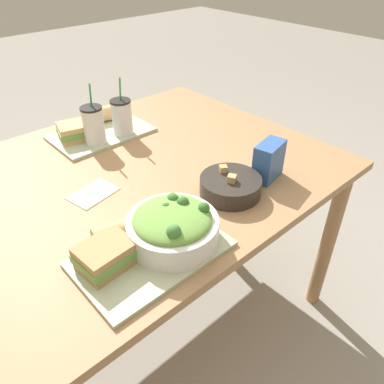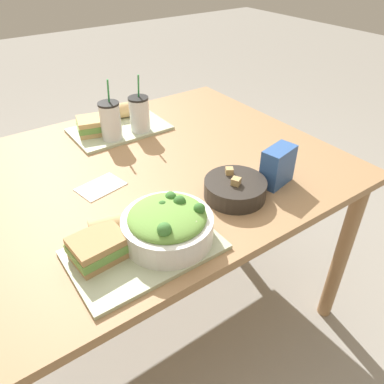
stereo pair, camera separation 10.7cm
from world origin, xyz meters
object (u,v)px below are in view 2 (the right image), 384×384
Objects in this scene: sandwich_far at (95,125)px; drink_cup_red at (140,115)px; baguette_far at (125,110)px; napkin_folded at (101,187)px; baguette_near at (117,226)px; drink_cup_dark at (111,122)px; chip_bag at (278,166)px; soup_bowl at (235,188)px; salad_bowl at (168,224)px; sandwich_near at (99,247)px.

sandwich_far is 0.19m from drink_cup_red.
baguette_far is 0.74× the size of napkin_folded.
drink_cup_red is (0.37, 0.54, 0.03)m from baguette_near.
drink_cup_dark is at bearing 57.32° from napkin_folded.
soup_bowl is at bearing 161.55° from chip_bag.
soup_bowl reaches higher than baguette_far.
drink_cup_red is at bearing 92.21° from soup_bowl.
salad_bowl is 1.89× the size of chip_bag.
soup_bowl is 1.36× the size of sandwich_near.
sandwich_near is at bearing -113.78° from napkin_folded.
soup_bowl reaches higher than sandwich_near.
salad_bowl reaches higher than soup_bowl.
baguette_far is 0.93× the size of chip_bag.
napkin_folded is (-0.33, 0.30, -0.03)m from soup_bowl.
sandwich_near is 0.97× the size of baguette_near.
drink_cup_red is (-0.02, 0.58, 0.05)m from soup_bowl.
salad_bowl reaches higher than napkin_folded.
drink_cup_dark reaches higher than salad_bowl.
salad_bowl is at bearing -116.36° from baguette_near.
salad_bowl is 0.69m from drink_cup_red.
baguette_far is at bearing 54.07° from sandwich_near.
sandwich_far is (-0.18, 0.67, 0.01)m from soup_bowl.
soup_bowl reaches higher than napkin_folded.
salad_bowl is at bearing -82.81° from napkin_folded.
sandwich_near is 0.09m from baguette_near.
drink_cup_red is (0.13, -0.00, -0.00)m from drink_cup_dark.
drink_cup_dark is (0.03, -0.09, 0.04)m from sandwich_far.
sandwich_far is 1.28× the size of chip_bag.
soup_bowl is at bearing -75.47° from drink_cup_dark.
baguette_near is at bearing -93.47° from sandwich_far.
drink_cup_red reaches higher than baguette_near.
baguette_near is 0.80m from baguette_far.
salad_bowl is 0.29m from soup_bowl.
salad_bowl is 1.25× the size of soup_bowl.
napkin_folded is at bearing -0.42° from baguette_near.
salad_bowl is 0.19m from sandwich_near.
soup_bowl is 0.58m from drink_cup_red.
sandwich_near is at bearing -118.18° from drink_cup_dark.
sandwich_far is at bearing -5.23° from baguette_near.
drink_cup_dark is 1.84× the size of chip_bag.
chip_bag is at bearing -48.18° from sandwich_far.
baguette_far is at bearing -15.47° from baguette_near.
sandwich_near is 0.74m from sandwich_far.
baguette_far is at bearing 70.85° from salad_bowl.
drink_cup_red is (-0.01, -0.16, 0.03)m from baguette_far.
salad_bowl reaches higher than baguette_far.
baguette_far reaches higher than napkin_folded.
salad_bowl is at bearing 172.76° from chip_bag.
chip_bag is at bearing 4.66° from salad_bowl.
baguette_far is (-0.01, 0.74, 0.01)m from soup_bowl.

